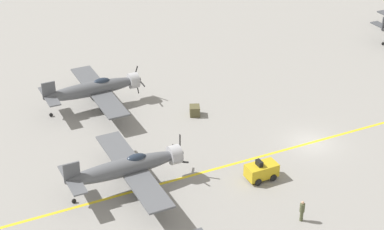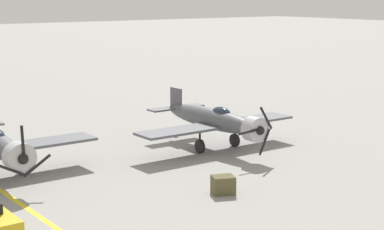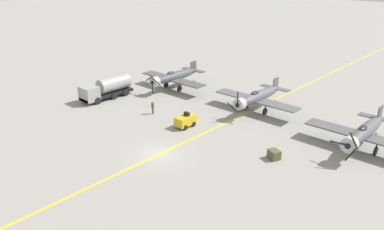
{
  "view_description": "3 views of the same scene",
  "coord_description": "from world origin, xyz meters",
  "views": [
    {
      "loc": [
        39.64,
        -31.24,
        29.85
      ],
      "look_at": [
        -3.14,
        -10.39,
        3.79
      ],
      "focal_mm": 60.0,
      "sensor_mm": 36.0,
      "label": 1
    },
    {
      "loc": [
        11.33,
        17.99,
        10.38
      ],
      "look_at": [
        -8.89,
        -9.39,
        3.92
      ],
      "focal_mm": 60.0,
      "sensor_mm": 36.0,
      "label": 2
    },
    {
      "loc": [
        -25.62,
        23.13,
        18.09
      ],
      "look_at": [
        -1.87,
        -2.97,
        4.0
      ],
      "focal_mm": 35.0,
      "sensor_mm": 36.0,
      "label": 3
    }
  ],
  "objects": [
    {
      "name": "airplane_near_center",
      "position": [
        -0.59,
        -17.25,
        2.01
      ],
      "size": [
        12.0,
        9.98,
        3.8
      ],
      "rotation": [
        0.0,
        0.0,
        -0.02
      ],
      "color": "#595B60",
      "rests_on": "ground"
    },
    {
      "name": "tow_tractor",
      "position": [
        2.9,
        -7.03,
        0.79
      ],
      "size": [
        1.57,
        2.6,
        1.79
      ],
      "color": "gold",
      "rests_on": "ground"
    },
    {
      "name": "taxiway_stripe",
      "position": [
        0.0,
        0.0,
        0.0
      ],
      "size": [
        0.3,
        160.0,
        0.01
      ],
      "primitive_type": "cube",
      "color": "yellow",
      "rests_on": "ground"
    },
    {
      "name": "ground_crew_walking",
      "position": [
        8.94,
        -7.23,
        0.96
      ],
      "size": [
        0.38,
        0.38,
        1.76
      ],
      "color": "#515638",
      "rests_on": "ground"
    },
    {
      "name": "airplane_near_left",
      "position": [
        -15.04,
        -15.17,
        2.01
      ],
      "size": [
        12.0,
        9.98,
        3.65
      ],
      "rotation": [
        0.0,
        0.0,
        -0.31
      ],
      "color": "#55585D",
      "rests_on": "ground"
    },
    {
      "name": "supply_crate_mid_lane",
      "position": [
        -9.25,
        -7.12,
        0.48
      ],
      "size": [
        1.43,
        1.32,
        0.96
      ],
      "primitive_type": "cube",
      "rotation": [
        0.0,
        0.0,
        -0.39
      ],
      "color": "brown",
      "rests_on": "ground"
    },
    {
      "name": "ground_plane",
      "position": [
        0.0,
        0.0,
        0.0
      ],
      "size": [
        400.0,
        400.0,
        0.0
      ],
      "primitive_type": "plane",
      "color": "gray"
    }
  ]
}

